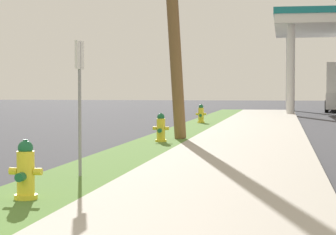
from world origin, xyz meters
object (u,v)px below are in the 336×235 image
object	(u,v)px
fire_hydrant_third	(201,115)
street_sign_post	(80,80)
fire_hydrant_second	(161,129)
fire_hydrant_nearest	(26,173)

from	to	relation	value
fire_hydrant_third	street_sign_post	distance (m)	16.68
street_sign_post	fire_hydrant_second	bearing A→B (deg)	89.69
fire_hydrant_second	street_sign_post	distance (m)	7.01
fire_hydrant_nearest	fire_hydrant_third	xyz separation A→B (m)	(-0.08, 18.88, 0.00)
fire_hydrant_second	street_sign_post	bearing A→B (deg)	-90.31
street_sign_post	fire_hydrant_nearest	bearing A→B (deg)	-90.22
fire_hydrant_third	fire_hydrant_nearest	bearing A→B (deg)	-89.75
fire_hydrant_nearest	street_sign_post	xyz separation A→B (m)	(0.01, 2.25, 1.19)
fire_hydrant_second	street_sign_post	world-z (taller)	street_sign_post
fire_hydrant_nearest	fire_hydrant_second	distance (m)	9.16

